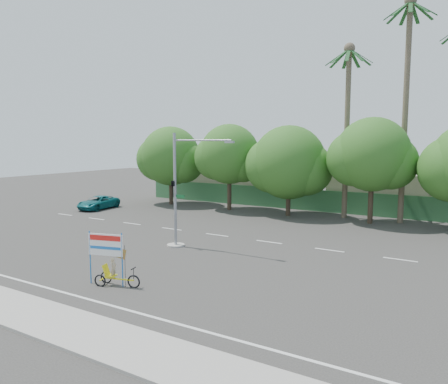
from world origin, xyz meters
The scene contains 14 objects.
ground centered at (0.00, 0.00, 0.00)m, with size 120.00×120.00×0.00m, color #33302D.
sidewalk_near centered at (0.00, -7.50, 0.06)m, with size 50.00×2.40×0.12m, color gray.
fence centered at (0.00, 21.50, 1.00)m, with size 38.00×0.08×2.00m, color #336B3D.
building_left centered at (-10.00, 26.00, 2.00)m, with size 12.00×8.00×4.00m, color #BBB394.
building_right centered at (8.00, 26.00, 1.80)m, with size 14.00×8.00×3.60m, color #BBB394.
tree_far_left centered at (-14.05, 18.00, 4.76)m, with size 7.14×6.00×7.96m.
tree_left centered at (-7.05, 18.00, 5.06)m, with size 6.66×5.60×8.07m.
tree_center centered at (-1.05, 18.00, 4.47)m, with size 7.62×6.40×7.85m.
tree_right centered at (5.95, 18.00, 5.24)m, with size 6.90×5.80×8.36m.
palm_tall centered at (8.00, 19.50, 10.46)m, with size 3.73×3.79×17.45m.
palm_short centered at (3.50, 19.50, 8.86)m, with size 3.73×3.79×14.45m.
traffic_signal centered at (-2.20, 3.98, 2.92)m, with size 4.72×1.10×7.00m.
trike_billboard centered at (-0.39, -3.43, 1.00)m, with size 2.46×0.97×2.49m.
pickup_truck centered at (-17.94, 11.81, 0.62)m, with size 2.06×4.47×1.24m, color #0E6368.
Camera 1 is at (14.01, -17.06, 6.54)m, focal length 35.00 mm.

